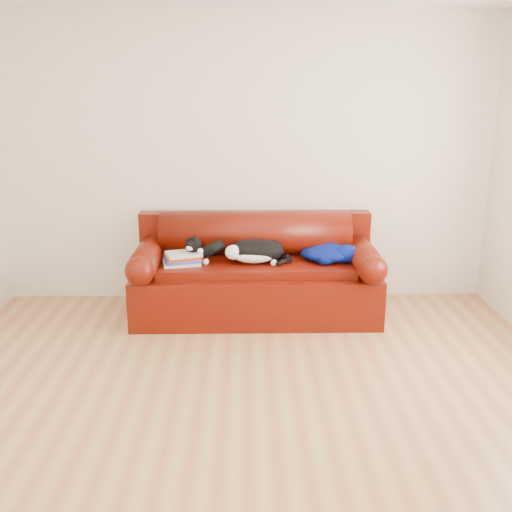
{
  "coord_description": "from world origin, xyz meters",
  "views": [
    {
      "loc": [
        -0.01,
        -3.49,
        1.95
      ],
      "look_at": [
        0.08,
        1.35,
        0.58
      ],
      "focal_mm": 42.0,
      "sensor_mm": 36.0,
      "label": 1
    }
  ],
  "objects_px": {
    "cat": "(254,252)",
    "book_stack": "(183,258)",
    "blanket": "(329,253)",
    "sofa_base": "(256,289)"
  },
  "relations": [
    {
      "from": "book_stack",
      "to": "blanket",
      "type": "bearing_deg",
      "value": 4.07
    },
    {
      "from": "cat",
      "to": "blanket",
      "type": "distance_m",
      "value": 0.65
    },
    {
      "from": "sofa_base",
      "to": "cat",
      "type": "relative_size",
      "value": 2.91
    },
    {
      "from": "book_stack",
      "to": "cat",
      "type": "relative_size",
      "value": 0.48
    },
    {
      "from": "sofa_base",
      "to": "blanket",
      "type": "height_order",
      "value": "blanket"
    },
    {
      "from": "blanket",
      "to": "sofa_base",
      "type": "bearing_deg",
      "value": 178.42
    },
    {
      "from": "cat",
      "to": "book_stack",
      "type": "bearing_deg",
      "value": 173.7
    },
    {
      "from": "sofa_base",
      "to": "cat",
      "type": "xyz_separation_m",
      "value": [
        -0.01,
        -0.08,
        0.36
      ]
    },
    {
      "from": "sofa_base",
      "to": "book_stack",
      "type": "bearing_deg",
      "value": -170.24
    },
    {
      "from": "sofa_base",
      "to": "cat",
      "type": "bearing_deg",
      "value": -99.12
    }
  ]
}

